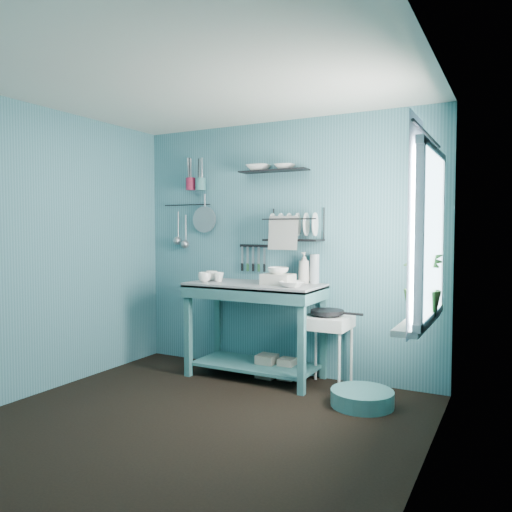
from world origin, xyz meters
The scene contains 36 objects.
floor centered at (0.00, 0.00, 0.00)m, with size 3.20×3.20×0.00m, color black.
ceiling centered at (0.00, 0.00, 2.50)m, with size 3.20×3.20×0.00m, color silver.
wall_back centered at (0.00, 1.50, 1.25)m, with size 3.20×3.20×0.00m, color teal.
wall_front centered at (0.00, -1.50, 1.25)m, with size 3.20×3.20×0.00m, color teal.
wall_left centered at (-1.60, 0.00, 1.25)m, with size 3.00×3.00×0.00m, color teal.
wall_right centered at (1.60, 0.00, 1.25)m, with size 3.00×3.00×0.00m, color teal.
work_counter centered at (-0.15, 1.21, 0.46)m, with size 1.30×0.65×0.92m, color #346B6D.
mug_left centered at (-0.63, 1.05, 0.97)m, with size 0.12×0.12×0.10m, color white.
mug_mid centered at (-0.53, 1.15, 0.96)m, with size 0.10×0.10×0.09m, color white.
mug_right centered at (-0.65, 1.21, 0.97)m, with size 0.12×0.12×0.10m, color white.
wash_tub centered at (0.10, 1.19, 0.97)m, with size 0.28×0.22×0.10m, color beige.
tub_bowl centered at (0.10, 1.19, 1.05)m, with size 0.20×0.20×0.06m, color white.
soap_bottle centered at (0.27, 1.41, 1.07)m, with size 0.12×0.12×0.30m, color beige.
water_bottle centered at (0.37, 1.43, 1.06)m, with size 0.09×0.09×0.28m, color #A4B0B7.
counter_bowl centered at (0.30, 1.06, 0.94)m, with size 0.22×0.22×0.05m, color white.
hotplate_stand centered at (0.57, 1.24, 0.33)m, with size 0.41×0.41×0.65m, color white.
frying_pan centered at (0.57, 1.24, 0.69)m, with size 0.30×0.30×0.04m, color black.
knife_strip centered at (-0.31, 1.47, 1.27)m, with size 0.32×0.02×0.03m, color black.
dish_rack centered at (0.18, 1.37, 1.48)m, with size 0.55×0.24×0.32m, color black.
upper_shelf centered at (-0.05, 1.40, 2.00)m, with size 0.70×0.18×0.01m, color black.
shelf_bowl_left centered at (-0.21, 1.40, 2.03)m, with size 0.24×0.24×0.06m, color white.
shelf_bowl_right centered at (0.07, 1.40, 2.05)m, with size 0.20×0.20×0.05m, color white.
utensil_cup_magenta centered at (-1.04, 1.42, 1.92)m, with size 0.11×0.11×0.13m, color maroon.
utensil_cup_teal centered at (-0.92, 1.42, 1.91)m, with size 0.11×0.11×0.13m, color #397776.
colander centered at (-0.89, 1.45, 1.54)m, with size 0.28×0.28×0.03m, color #97999F.
ladle_outer centered at (-1.24, 1.46, 1.48)m, with size 0.01×0.01×0.30m, color #97999F.
ladle_inner centered at (-1.14, 1.46, 1.44)m, with size 0.01×0.01×0.30m, color #97999F.
hook_rail centered at (-1.13, 1.47, 1.70)m, with size 0.01×0.01×0.60m, color black.
window_glass centered at (1.59, 0.45, 1.40)m, with size 1.10×1.10×0.00m, color white.
windowsill centered at (1.50, 0.45, 0.81)m, with size 0.16×0.95×0.04m, color white.
curtain centered at (1.52, 0.15, 1.45)m, with size 1.35×1.35×0.00m, color white.
curtain_rod centered at (1.54, 0.45, 2.05)m, with size 0.02×0.02×1.05m, color black.
potted_plant centered at (1.51, 0.54, 1.06)m, with size 0.26×0.26×0.46m, color #2C5F26.
storage_tin_large centered at (-0.05, 1.26, 0.11)m, with size 0.18×0.18×0.22m, color tan.
storage_tin_small centered at (0.15, 1.29, 0.10)m, with size 0.15×0.15×0.20m, color tan.
floor_basin centered at (0.99, 0.92, 0.07)m, with size 0.51×0.51×0.13m, color teal.
Camera 1 is at (2.09, -3.00, 1.43)m, focal length 35.00 mm.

